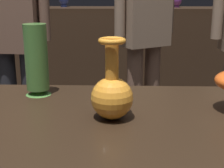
{
  "coord_description": "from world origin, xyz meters",
  "views": [
    {
      "loc": [
        0.03,
        -0.91,
        1.16
      ],
      "look_at": [
        -0.0,
        -0.01,
        0.9
      ],
      "focal_mm": 53.77,
      "sensor_mm": 36.0,
      "label": 1
    }
  ],
  "objects_px": {
    "shelf_vase_center": "(120,0)",
    "vase_left_accent": "(37,61)",
    "vase_centerpiece": "(112,93)",
    "visitor_center_back": "(145,24)",
    "visitor_near_left": "(15,30)",
    "shelf_vase_right": "(177,0)",
    "shelf_vase_far_left": "(6,1)"
  },
  "relations": [
    {
      "from": "shelf_vase_far_left",
      "to": "visitor_center_back",
      "type": "relative_size",
      "value": 0.06
    },
    {
      "from": "shelf_vase_far_left",
      "to": "visitor_near_left",
      "type": "height_order",
      "value": "visitor_near_left"
    },
    {
      "from": "shelf_vase_right",
      "to": "vase_left_accent",
      "type": "bearing_deg",
      "value": -111.19
    },
    {
      "from": "shelf_vase_right",
      "to": "vase_centerpiece",
      "type": "bearing_deg",
      "value": -103.08
    },
    {
      "from": "visitor_center_back",
      "to": "vase_centerpiece",
      "type": "bearing_deg",
      "value": 50.72
    },
    {
      "from": "shelf_vase_right",
      "to": "shelf_vase_center",
      "type": "distance_m",
      "value": 0.52
    },
    {
      "from": "vase_left_accent",
      "to": "visitor_center_back",
      "type": "distance_m",
      "value": 1.26
    },
    {
      "from": "vase_left_accent",
      "to": "shelf_vase_right",
      "type": "distance_m",
      "value": 2.18
    },
    {
      "from": "shelf_vase_right",
      "to": "shelf_vase_far_left",
      "type": "bearing_deg",
      "value": -179.63
    },
    {
      "from": "shelf_vase_far_left",
      "to": "visitor_near_left",
      "type": "bearing_deg",
      "value": -69.16
    },
    {
      "from": "shelf_vase_right",
      "to": "visitor_center_back",
      "type": "distance_m",
      "value": 0.92
    },
    {
      "from": "visitor_near_left",
      "to": "shelf_vase_right",
      "type": "bearing_deg",
      "value": -134.27
    },
    {
      "from": "vase_left_accent",
      "to": "visitor_center_back",
      "type": "bearing_deg",
      "value": 69.33
    },
    {
      "from": "shelf_vase_far_left",
      "to": "visitor_center_back",
      "type": "xyz_separation_m",
      "value": [
        1.22,
        -0.84,
        -0.12
      ]
    },
    {
      "from": "vase_left_accent",
      "to": "shelf_vase_far_left",
      "type": "height_order",
      "value": "shelf_vase_far_left"
    },
    {
      "from": "vase_centerpiece",
      "to": "vase_left_accent",
      "type": "height_order",
      "value": "vase_left_accent"
    },
    {
      "from": "vase_centerpiece",
      "to": "shelf_vase_right",
      "type": "bearing_deg",
      "value": 76.92
    },
    {
      "from": "vase_centerpiece",
      "to": "visitor_center_back",
      "type": "xyz_separation_m",
      "value": [
        0.18,
        1.39,
        0.05
      ]
    },
    {
      "from": "vase_centerpiece",
      "to": "visitor_near_left",
      "type": "bearing_deg",
      "value": 118.16
    },
    {
      "from": "shelf_vase_right",
      "to": "shelf_vase_center",
      "type": "relative_size",
      "value": 1.14
    },
    {
      "from": "shelf_vase_far_left",
      "to": "vase_centerpiece",
      "type": "bearing_deg",
      "value": -65.01
    },
    {
      "from": "shelf_vase_right",
      "to": "visitor_center_back",
      "type": "bearing_deg",
      "value": -111.9
    },
    {
      "from": "visitor_near_left",
      "to": "shelf_vase_center",
      "type": "bearing_deg",
      "value": -118.05
    },
    {
      "from": "shelf_vase_right",
      "to": "visitor_center_back",
      "type": "relative_size",
      "value": 0.08
    },
    {
      "from": "shelf_vase_center",
      "to": "vase_left_accent",
      "type": "bearing_deg",
      "value": -97.46
    },
    {
      "from": "shelf_vase_right",
      "to": "visitor_near_left",
      "type": "relative_size",
      "value": 0.08
    },
    {
      "from": "vase_centerpiece",
      "to": "shelf_vase_center",
      "type": "bearing_deg",
      "value": 89.99
    },
    {
      "from": "vase_centerpiece",
      "to": "visitor_center_back",
      "type": "bearing_deg",
      "value": 82.65
    },
    {
      "from": "shelf_vase_far_left",
      "to": "shelf_vase_center",
      "type": "distance_m",
      "value": 1.04
    },
    {
      "from": "visitor_center_back",
      "to": "shelf_vase_right",
      "type": "bearing_deg",
      "value": -143.83
    },
    {
      "from": "vase_centerpiece",
      "to": "shelf_vase_far_left",
      "type": "distance_m",
      "value": 2.47
    },
    {
      "from": "shelf_vase_center",
      "to": "visitor_center_back",
      "type": "distance_m",
      "value": 0.87
    }
  ]
}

